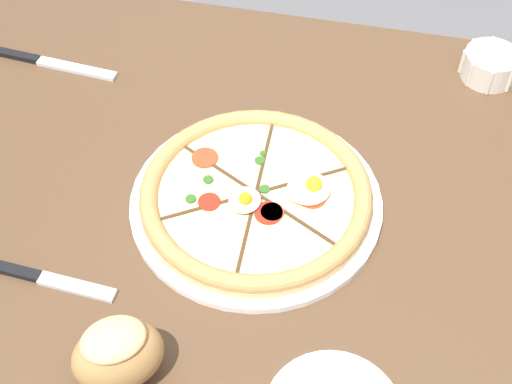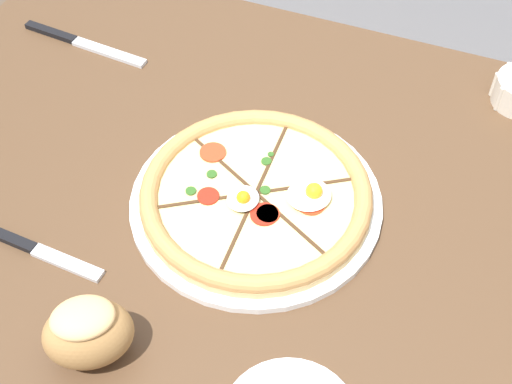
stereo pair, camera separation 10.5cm
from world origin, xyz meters
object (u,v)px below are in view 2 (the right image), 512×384
at_px(dining_table, 282,244).
at_px(knife_main, 42,252).
at_px(bread_piece_near, 88,332).
at_px(knife_spare, 83,43).
at_px(pizza, 256,196).

distance_m(dining_table, knife_main, 0.37).
bearing_deg(bread_piece_near, knife_spare, 121.79).
distance_m(pizza, knife_spare, 0.50).
height_order(dining_table, knife_spare, knife_spare).
bearing_deg(knife_main, pizza, 41.17).
distance_m(dining_table, bread_piece_near, 0.37).
distance_m(pizza, knife_main, 0.32).
xyz_separation_m(pizza, bread_piece_near, (-0.10, -0.30, 0.03)).
xyz_separation_m(knife_main, knife_spare, (-0.19, 0.43, 0.00)).
distance_m(bread_piece_near, knife_spare, 0.64).
height_order(knife_main, knife_spare, same).
xyz_separation_m(pizza, knife_spare, (-0.44, 0.24, -0.02)).
bearing_deg(pizza, dining_table, 12.78).
bearing_deg(dining_table, pizza, -167.22).
xyz_separation_m(dining_table, knife_main, (-0.29, -0.20, 0.10)).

